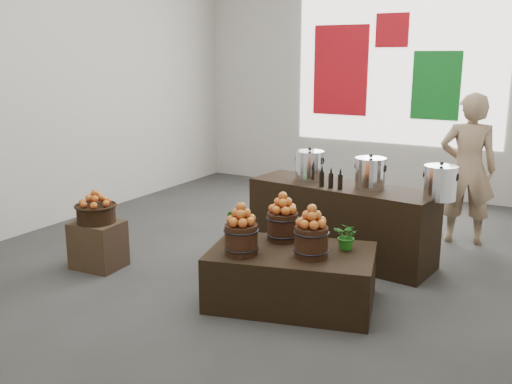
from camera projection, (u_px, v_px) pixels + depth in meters
The scene contains 24 objects.
ground at pixel (270, 255), 6.26m from camera, with size 7.00×7.00×0.00m, color #373634.
back_wall at pixel (378, 64), 8.76m from camera, with size 6.00×0.04×4.00m, color #B3AFA5.
back_opening at pixel (397, 64), 8.60m from camera, with size 3.20×0.02×2.40m, color white.
deco_red_left at pixel (341, 70), 9.04m from camera, with size 0.90×0.04×1.40m, color #B10D17.
deco_green_right at pixel (436, 86), 8.37m from camera, with size 0.70×0.04×1.00m, color #106B1F.
deco_red_upper at pixel (392, 30), 8.52m from camera, with size 0.50×0.04×0.50m, color #B10D17.
crate at pixel (98, 245), 5.85m from camera, with size 0.48×0.39×0.48m, color #463620.
wicker_basket at pixel (96, 214), 5.77m from camera, with size 0.39×0.39×0.18m, color black.
apples_in_basket at pixel (95, 198), 5.73m from camera, with size 0.30×0.30×0.16m, color #A8051E, non-canonical shape.
display_table at pixel (291, 277), 4.99m from camera, with size 1.41×0.87×0.49m, color black.
apple_bucket_front_left at pixel (241, 239), 4.82m from camera, with size 0.28×0.28×0.26m, color #331D0E.
apples_in_bucket_front_left at pixel (241, 214), 4.77m from camera, with size 0.21×0.21×0.19m, color #A8051E, non-canonical shape.
apple_bucket_front_right at pixel (311, 242), 4.76m from camera, with size 0.28×0.28×0.26m, color #331D0E.
apples_in_bucket_front_right at pixel (312, 216), 4.71m from camera, with size 0.21×0.21×0.19m, color #A8051E, non-canonical shape.
apple_bucket_rear at pixel (282, 226), 5.19m from camera, with size 0.28×0.28×0.26m, color #331D0E.
apples_in_bucket_rear at pixel (283, 203), 5.13m from camera, with size 0.21×0.21×0.19m, color #A8051E, non-canonical shape.
herb_garnish_right at pixel (347, 236), 4.93m from camera, with size 0.22×0.19×0.25m, color #1C6715.
herb_garnish_left at pixel (234, 225), 5.20m from camera, with size 0.16×0.13×0.28m, color #1C6715.
counter at pixel (341, 222), 6.09m from camera, with size 1.97×0.63×0.81m, color black.
stock_pot_left at pixel (309, 166), 6.19m from camera, with size 0.30×0.30×0.30m, color silver.
stock_pot_center at pixel (370, 174), 5.77m from camera, with size 0.30×0.30×0.30m, color silver.
stock_pot_right at pixel (440, 184), 5.36m from camera, with size 0.30×0.30×0.30m, color silver.
oil_cruets at pixel (333, 178), 5.81m from camera, with size 0.21×0.05×0.22m, color black, non-canonical shape.
shopper at pixel (468, 169), 6.50m from camera, with size 0.63×0.42×1.74m, color #8E7357.
Camera 1 is at (2.78, -5.24, 2.13)m, focal length 40.00 mm.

